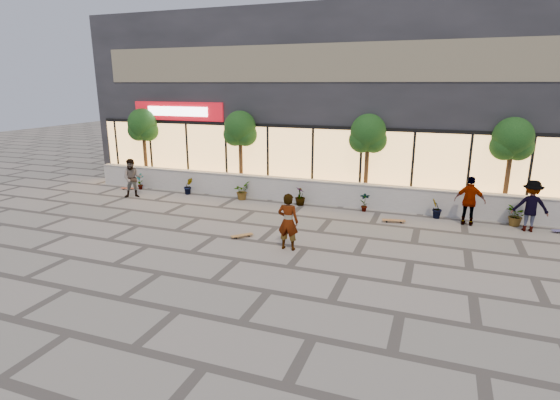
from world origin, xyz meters
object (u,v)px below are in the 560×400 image
(skater_center, at_px, (288,222))
(tree_east, at_px, (512,142))
(tree_mideast, at_px, (368,136))
(skateboard_center, at_px, (242,235))
(tree_west, at_px, (143,127))
(skateboard_right_near, at_px, (394,220))
(skater_right_near, at_px, (470,201))
(skateboard_left, at_px, (128,188))
(skater_left, at_px, (133,178))
(tree_midwest, at_px, (240,131))
(skater_right_far, at_px, (531,206))

(skater_center, bearing_deg, tree_east, -137.79)
(tree_mideast, height_order, skateboard_center, tree_mideast)
(skater_center, bearing_deg, tree_west, -32.78)
(skater_center, bearing_deg, skateboard_right_near, -126.41)
(tree_mideast, distance_m, skateboard_center, 7.32)
(tree_mideast, xyz_separation_m, skater_right_near, (4.14, -1.71, -2.06))
(tree_mideast, xyz_separation_m, skateboard_left, (-11.56, -1.50, -2.92))
(skater_left, relative_size, skateboard_left, 2.53)
(tree_west, xyz_separation_m, tree_midwest, (5.50, 0.00, 0.00))
(skateboard_left, height_order, skateboard_right_near, skateboard_right_near)
(tree_west, height_order, skateboard_right_near, tree_west)
(tree_midwest, height_order, skateboard_center, tree_midwest)
(tree_west, distance_m, tree_mideast, 11.50)
(skater_center, bearing_deg, tree_mideast, -102.78)
(tree_east, height_order, skater_left, tree_east)
(tree_west, relative_size, skater_center, 2.13)
(skater_left, relative_size, skateboard_center, 2.56)
(skater_left, bearing_deg, skateboard_center, -55.41)
(tree_midwest, height_order, tree_east, same)
(tree_midwest, bearing_deg, tree_east, 0.00)
(tree_east, relative_size, skater_center, 2.13)
(skateboard_left, bearing_deg, skater_right_far, -12.64)
(tree_midwest, xyz_separation_m, skateboard_center, (2.78, -5.89, -2.91))
(skater_right_near, xyz_separation_m, skateboard_center, (-7.36, -4.18, -0.85))
(tree_west, bearing_deg, tree_mideast, 0.00)
(skateboard_center, bearing_deg, tree_west, 98.21)
(skater_right_far, distance_m, skateboard_left, 17.73)
(tree_east, xyz_separation_m, skateboard_right_near, (-3.99, -2.37, -2.90))
(skateboard_center, bearing_deg, skater_center, -60.88)
(skater_right_far, distance_m, skateboard_right_near, 4.75)
(skater_right_far, relative_size, skateboard_left, 2.60)
(skater_center, xyz_separation_m, skater_right_near, (5.51, 4.66, 0.01))
(tree_mideast, distance_m, skater_right_far, 6.69)
(skater_right_far, relative_size, skateboard_center, 2.63)
(tree_midwest, bearing_deg, skater_right_near, -9.58)
(tree_west, relative_size, skateboard_left, 5.49)
(skateboard_left, bearing_deg, skater_left, -53.72)
(skateboard_center, bearing_deg, skateboard_right_near, -9.68)
(skater_right_far, bearing_deg, tree_west, -5.54)
(tree_midwest, distance_m, skater_right_near, 10.48)
(skateboard_center, xyz_separation_m, skateboard_right_near, (4.73, 3.52, 0.01))
(tree_east, xyz_separation_m, skater_left, (-15.79, -2.64, -2.08))
(skater_right_far, bearing_deg, skater_center, 31.88)
(skater_left, height_order, skater_right_near, skater_right_near)
(tree_west, distance_m, skateboard_left, 3.28)
(tree_midwest, xyz_separation_m, skater_right_far, (12.14, -1.68, -2.06))
(tree_west, relative_size, skater_right_near, 2.11)
(tree_east, bearing_deg, tree_mideast, 180.00)
(skateboard_left, relative_size, skateboard_right_near, 0.80)
(skater_left, xyz_separation_m, skater_right_far, (16.43, 0.96, 0.02))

